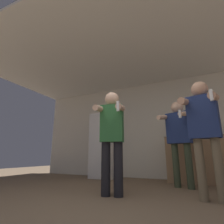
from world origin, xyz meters
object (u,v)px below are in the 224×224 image
at_px(bottle_clear_vodka, 187,134).
at_px(bottle_tall_gin, 191,132).
at_px(bottle_amber_bourbon, 178,134).
at_px(person_woman_foreground, 112,133).
at_px(bottle_dark_rum, 201,132).
at_px(person_man_side, 204,123).
at_px(person_spectator_back, 179,133).
at_px(refrigerator, 105,145).

distance_m(bottle_clear_vodka, bottle_tall_gin, 0.10).
relative_size(bottle_amber_bourbon, person_woman_foreground, 0.16).
distance_m(bottle_dark_rum, person_man_side, 1.74).
bearing_deg(person_spectator_back, bottle_clear_vodka, 82.19).
height_order(bottle_amber_bourbon, person_woman_foreground, person_woman_foreground).
bearing_deg(bottle_clear_vodka, refrigerator, -177.74).
height_order(bottle_clear_vodka, person_spectator_back, person_spectator_back).
relative_size(person_woman_foreground, person_man_side, 0.98).
relative_size(bottle_clear_vodka, person_spectator_back, 0.14).
height_order(bottle_dark_rum, person_spectator_back, person_spectator_back).
distance_m(bottle_tall_gin, person_spectator_back, 0.87).
distance_m(refrigerator, bottle_amber_bourbon, 1.89).
relative_size(bottle_amber_bourbon, person_man_side, 0.16).
xyz_separation_m(bottle_clear_vodka, bottle_tall_gin, (0.10, -0.00, 0.04)).
xyz_separation_m(bottle_dark_rum, bottle_clear_vodka, (-0.30, 0.00, -0.02)).
height_order(bottle_tall_gin, person_woman_foreground, person_woman_foreground).
distance_m(bottle_tall_gin, bottle_amber_bourbon, 0.29).
relative_size(bottle_dark_rum, person_man_side, 0.17).
bearing_deg(refrigerator, bottle_amber_bourbon, 2.50).
xyz_separation_m(bottle_clear_vodka, person_woman_foreground, (-1.00, -1.97, -0.17)).
bearing_deg(bottle_tall_gin, person_man_side, -84.33).
bearing_deg(refrigerator, bottle_tall_gin, 2.16).
relative_size(refrigerator, person_woman_foreground, 1.08).
relative_size(bottle_dark_rum, person_woman_foreground, 0.17).
bearing_deg(person_woman_foreground, bottle_clear_vodka, 62.95).
relative_size(bottle_tall_gin, person_man_side, 0.20).
height_order(bottle_dark_rum, person_woman_foreground, person_woman_foreground).
distance_m(bottle_dark_rum, bottle_tall_gin, 0.20).
height_order(bottle_clear_vodka, person_woman_foreground, person_woman_foreground).
bearing_deg(bottle_tall_gin, refrigerator, -177.84).
xyz_separation_m(bottle_dark_rum, person_man_side, (-0.03, -1.74, -0.09)).
relative_size(bottle_tall_gin, person_spectator_back, 0.20).
bearing_deg(person_woman_foreground, bottle_dark_rum, 56.50).
height_order(bottle_amber_bourbon, person_spectator_back, person_spectator_back).
relative_size(bottle_dark_rum, bottle_amber_bourbon, 1.07).
bearing_deg(bottle_clear_vodka, bottle_tall_gin, -0.00).
bearing_deg(bottle_tall_gin, bottle_amber_bourbon, 180.00).
distance_m(refrigerator, bottle_tall_gin, 2.19).
relative_size(bottle_dark_rum, bottle_clear_vodka, 1.17).
height_order(refrigerator, bottle_dark_rum, refrigerator).
bearing_deg(person_woman_foreground, bottle_tall_gin, 60.79).
height_order(refrigerator, bottle_amber_bourbon, refrigerator).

